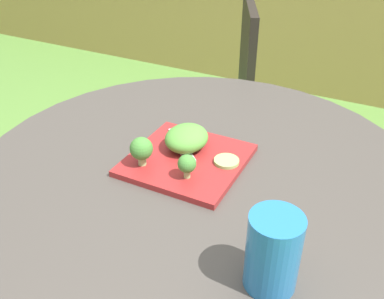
% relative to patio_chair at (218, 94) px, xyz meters
% --- Properties ---
extents(bamboo_fence, '(8.00, 0.08, 1.26)m').
position_rel_patio_chair_xyz_m(bamboo_fence, '(0.30, 1.36, 0.10)').
color(bamboo_fence, '#A8894C').
rests_on(bamboo_fence, ground_plane).
extents(patio_table, '(1.00, 1.00, 0.75)m').
position_rel_patio_chair_xyz_m(patio_table, '(0.30, -0.80, -0.01)').
color(patio_table, '#423D38').
rests_on(patio_table, ground_plane).
extents(patio_chair, '(0.58, 0.58, 0.90)m').
position_rel_patio_chair_xyz_m(patio_chair, '(0.00, 0.00, 0.00)').
color(patio_chair, black).
rests_on(patio_chair, ground_plane).
extents(salad_plate, '(0.25, 0.25, 0.01)m').
position_rel_patio_chair_xyz_m(salad_plate, '(0.27, -0.80, 0.23)').
color(salad_plate, maroon).
rests_on(salad_plate, patio_table).
extents(drinking_glass, '(0.08, 0.08, 0.13)m').
position_rel_patio_chair_xyz_m(drinking_glass, '(0.54, -1.04, 0.28)').
color(drinking_glass, '#236BA8').
rests_on(drinking_glass, patio_table).
extents(fork, '(0.12, 0.12, 0.00)m').
position_rel_patio_chair_xyz_m(fork, '(0.25, -0.77, 0.24)').
color(fork, silver).
rests_on(fork, salad_plate).
extents(lettuce_mound, '(0.10, 0.11, 0.05)m').
position_rel_patio_chair_xyz_m(lettuce_mound, '(0.25, -0.76, 0.26)').
color(lettuce_mound, '#519338').
rests_on(lettuce_mound, salad_plate).
extents(broccoli_floret_0, '(0.04, 0.04, 0.05)m').
position_rel_patio_chair_xyz_m(broccoli_floret_0, '(0.31, -0.86, 0.27)').
color(broccoli_floret_0, '#99B770').
rests_on(broccoli_floret_0, salad_plate).
extents(broccoli_floret_1, '(0.05, 0.05, 0.07)m').
position_rel_patio_chair_xyz_m(broccoli_floret_1, '(0.20, -0.87, 0.28)').
color(broccoli_floret_1, '#99B770').
rests_on(broccoli_floret_1, salad_plate).
extents(cucumber_slice_0, '(0.06, 0.06, 0.01)m').
position_rel_patio_chair_xyz_m(cucumber_slice_0, '(0.36, -0.78, 0.24)').
color(cucumber_slice_0, '#8EB766').
rests_on(cucumber_slice_0, salad_plate).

